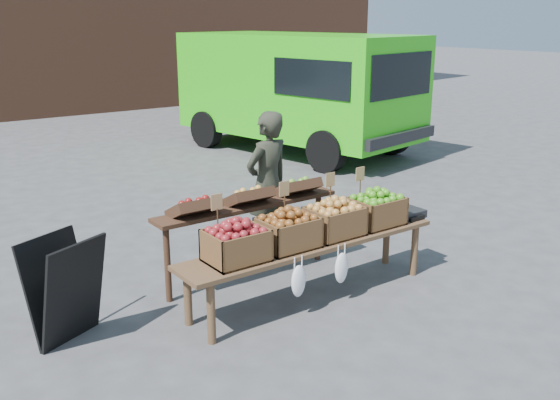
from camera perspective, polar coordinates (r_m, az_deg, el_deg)
ground at (r=6.11m, az=10.17°, el=-8.79°), size 80.00×80.00×0.00m
delivery_van at (r=12.29m, az=1.54°, el=9.70°), size 3.19×5.37×2.25m
vendor at (r=6.87m, az=-1.14°, el=1.51°), size 0.64×0.48×1.61m
chalkboard_sign at (r=5.41m, az=-19.04°, el=-7.71°), size 0.67×0.54×0.90m
back_table at (r=6.25m, az=-2.89°, el=-2.79°), size 2.10×0.44×1.04m
display_bench at (r=5.91m, az=2.87°, el=-6.37°), size 2.70×0.56×0.57m
crate_golden_apples at (r=5.31m, az=-4.03°, el=-4.18°), size 0.50×0.40×0.28m
crate_russet_pears at (r=5.60m, az=0.74°, el=-3.02°), size 0.50×0.40×0.28m
crate_red_apples at (r=5.93m, az=5.00°, el=-1.96°), size 0.50×0.40×0.28m
crate_green_apples at (r=6.29m, az=8.79°, el=-1.01°), size 0.50×0.40×0.28m
weighing_scale at (r=6.62m, az=11.38°, el=-1.18°), size 0.34×0.30×0.08m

